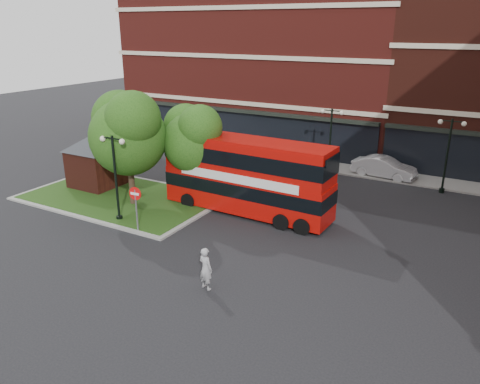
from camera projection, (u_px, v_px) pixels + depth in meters
The scene contains 15 objects.
ground at pixel (197, 243), 24.24m from camera, with size 120.00×120.00×0.00m, color black.
pavement_far at pixel (313, 164), 37.75m from camera, with size 44.00×3.00×0.12m, color slate.
terrace_far_left at pixel (267, 65), 45.27m from camera, with size 26.00×12.00×14.00m, color maroon.
traffic_island at pixel (121, 198), 30.39m from camera, with size 12.60×7.60×0.15m.
kiosk at pixel (95, 155), 31.85m from camera, with size 6.51×6.51×3.60m.
tree_island_west at pixel (127, 129), 27.80m from camera, with size 5.40×4.71×7.21m.
tree_island_east at pixel (193, 136), 28.63m from camera, with size 4.46×3.90×6.29m.
lamp_island at pixel (115, 174), 26.01m from camera, with size 1.72×0.36×5.00m.
lamp_far_left at pixel (330, 138), 34.25m from camera, with size 1.72×0.36×5.00m.
lamp_far_right at pixel (448, 152), 30.54m from camera, with size 1.72×0.36×5.00m.
bus at pixel (247, 171), 27.32m from camera, with size 10.39×2.66×3.94m.
woman at pixel (206, 269), 19.70m from camera, with size 0.70×0.46×1.91m, color #9A9A9C.
car_silver at pixel (287, 155), 38.09m from camera, with size 1.60×3.97×1.35m, color silver.
car_white at pixel (384, 167), 34.44m from camera, with size 1.60×4.60×1.52m, color silver.
no_entry_sign at pixel (136, 200), 24.83m from camera, with size 0.72×0.14×2.60m.
Camera 1 is at (12.78, -17.99, 10.62)m, focal length 35.00 mm.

